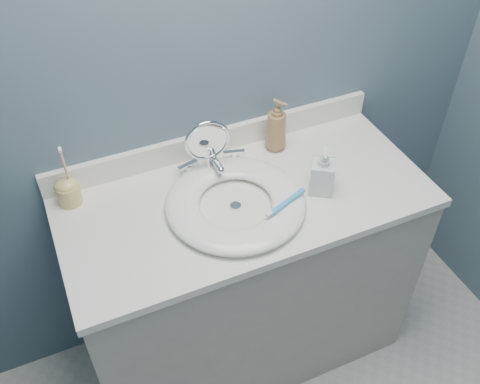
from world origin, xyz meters
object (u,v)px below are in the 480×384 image
soap_bottle_clear (323,170)px  makeup_mirror (208,147)px  soap_bottle_amber (276,125)px  toothbrush_holder (68,190)px

soap_bottle_clear → makeup_mirror: bearing=178.0°
soap_bottle_amber → toothbrush_holder: 0.73m
toothbrush_holder → soap_bottle_clear: bearing=-19.7°
makeup_mirror → soap_bottle_clear: 0.38m
soap_bottle_amber → toothbrush_holder: bearing=150.1°
soap_bottle_clear → toothbrush_holder: 0.82m
makeup_mirror → soap_bottle_amber: size_ratio=1.13×
makeup_mirror → toothbrush_holder: (-0.46, 0.06, -0.07)m
makeup_mirror → soap_bottle_amber: makeup_mirror is taller
toothbrush_holder → makeup_mirror: bearing=-7.4°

